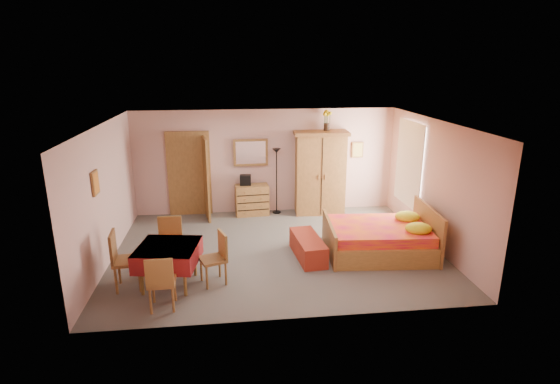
{
  "coord_description": "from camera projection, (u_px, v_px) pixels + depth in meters",
  "views": [
    {
      "loc": [
        -0.91,
        -8.17,
        3.71
      ],
      "look_at": [
        0.1,
        0.3,
        1.15
      ],
      "focal_mm": 28.0,
      "sensor_mm": 36.0,
      "label": 1
    }
  ],
  "objects": [
    {
      "name": "chair_east",
      "position": [
        213.0,
        259.0,
        7.49
      ],
      "size": [
        0.53,
        0.53,
        0.91
      ],
      "primitive_type": "cube",
      "rotation": [
        0.0,
        0.0,
        1.91
      ],
      "color": "olive",
      "rests_on": "floor"
    },
    {
      "name": "stereo",
      "position": [
        245.0,
        180.0,
        10.78
      ],
      "size": [
        0.28,
        0.21,
        0.25
      ],
      "primitive_type": "cube",
      "rotation": [
        0.0,
        0.0,
        -0.05
      ],
      "color": "black",
      "rests_on": "chest_of_drawers"
    },
    {
      "name": "floor",
      "position": [
        277.0,
        250.0,
        8.94
      ],
      "size": [
        6.5,
        6.5,
        0.0
      ],
      "primitive_type": "plane",
      "color": "slate",
      "rests_on": "ground"
    },
    {
      "name": "sunflower_vase",
      "position": [
        327.0,
        120.0,
        10.61
      ],
      "size": [
        0.21,
        0.21,
        0.5
      ],
      "primitive_type": "cube",
      "rotation": [
        0.0,
        0.0,
        0.02
      ],
      "color": "yellow",
      "rests_on": "wardrobe"
    },
    {
      "name": "ceiling",
      "position": [
        277.0,
        123.0,
        8.2
      ],
      "size": [
        6.5,
        6.5,
        0.0
      ],
      "primitive_type": "plane",
      "rotation": [
        3.14,
        0.0,
        0.0
      ],
      "color": "brown",
      "rests_on": "wall_back"
    },
    {
      "name": "bench",
      "position": [
        308.0,
        247.0,
        8.57
      ],
      "size": [
        0.57,
        1.28,
        0.41
      ],
      "primitive_type": "cube",
      "rotation": [
        0.0,
        0.0,
        0.09
      ],
      "color": "maroon",
      "rests_on": "floor"
    },
    {
      "name": "dining_table",
      "position": [
        169.0,
        265.0,
        7.46
      ],
      "size": [
        1.13,
        1.13,
        0.73
      ],
      "primitive_type": "cube",
      "rotation": [
        0.0,
        0.0,
        -0.16
      ],
      "color": "maroon",
      "rests_on": "floor"
    },
    {
      "name": "wall_right",
      "position": [
        434.0,
        184.0,
        8.94
      ],
      "size": [
        0.1,
        5.0,
        2.6
      ],
      "primitive_type": "cube",
      "color": "#CA9A92",
      "rests_on": "floor"
    },
    {
      "name": "wall_back",
      "position": [
        266.0,
        161.0,
        10.95
      ],
      "size": [
        6.5,
        0.1,
        2.6
      ],
      "primitive_type": "cube",
      "color": "#CA9A92",
      "rests_on": "floor"
    },
    {
      "name": "wardrobe",
      "position": [
        320.0,
        173.0,
        10.88
      ],
      "size": [
        1.37,
        0.76,
        2.08
      ],
      "primitive_type": "cube",
      "rotation": [
        0.0,
        0.0,
        -0.06
      ],
      "color": "#A36D37",
      "rests_on": "floor"
    },
    {
      "name": "chest_of_drawers",
      "position": [
        252.0,
        200.0,
        10.91
      ],
      "size": [
        0.85,
        0.47,
        0.77
      ],
      "primitive_type": "cube",
      "rotation": [
        0.0,
        0.0,
        0.08
      ],
      "color": "#A67038",
      "rests_on": "floor"
    },
    {
      "name": "chair_west",
      "position": [
        128.0,
        260.0,
        7.32
      ],
      "size": [
        0.5,
        0.5,
        1.02
      ],
      "primitive_type": "cube",
      "rotation": [
        0.0,
        0.0,
        -1.48
      ],
      "color": "#A36A37",
      "rests_on": "floor"
    },
    {
      "name": "wall_left",
      "position": [
        105.0,
        195.0,
        8.2
      ],
      "size": [
        0.1,
        5.0,
        2.6
      ],
      "primitive_type": "cube",
      "color": "#CA9A92",
      "rests_on": "floor"
    },
    {
      "name": "picture_back",
      "position": [
        357.0,
        150.0,
        11.11
      ],
      "size": [
        0.3,
        0.04,
        0.4
      ],
      "primitive_type": "cube",
      "color": "#D8BF59",
      "rests_on": "wall_back"
    },
    {
      "name": "wall_mirror",
      "position": [
        251.0,
        153.0,
        10.78
      ],
      "size": [
        0.85,
        0.07,
        0.67
      ],
      "primitive_type": "cube",
      "rotation": [
        0.0,
        0.0,
        0.03
      ],
      "color": "white",
      "rests_on": "wall_back"
    },
    {
      "name": "picture_left",
      "position": [
        95.0,
        183.0,
        7.52
      ],
      "size": [
        0.04,
        0.32,
        0.42
      ],
      "primitive_type": "cube",
      "color": "orange",
      "rests_on": "wall_left"
    },
    {
      "name": "wall_front",
      "position": [
        296.0,
        238.0,
        6.19
      ],
      "size": [
        6.5,
        0.1,
        2.6
      ],
      "primitive_type": "cube",
      "color": "#CA9A92",
      "rests_on": "floor"
    },
    {
      "name": "doorway",
      "position": [
        189.0,
        175.0,
        10.78
      ],
      "size": [
        1.06,
        0.12,
        2.15
      ],
      "primitive_type": "cube",
      "color": "#9E6B35",
      "rests_on": "floor"
    },
    {
      "name": "chair_south",
      "position": [
        162.0,
        281.0,
        6.73
      ],
      "size": [
        0.43,
        0.43,
        0.91
      ],
      "primitive_type": "cube",
      "rotation": [
        0.0,
        0.0,
        0.03
      ],
      "color": "#9F6936",
      "rests_on": "floor"
    },
    {
      "name": "chair_north",
      "position": [
        170.0,
        244.0,
        8.03
      ],
      "size": [
        0.44,
        0.44,
        0.96
      ],
      "primitive_type": "cube",
      "rotation": [
        0.0,
        0.0,
        3.14
      ],
      "color": "#9F6935",
      "rests_on": "floor"
    },
    {
      "name": "bed",
      "position": [
        379.0,
        230.0,
        8.69
      ],
      "size": [
        2.19,
        1.79,
        0.96
      ],
      "primitive_type": "cube",
      "rotation": [
        0.0,
        0.0,
        -0.08
      ],
      "color": "red",
      "rests_on": "floor"
    },
    {
      "name": "floor_lamp",
      "position": [
        277.0,
        181.0,
        10.92
      ],
      "size": [
        0.26,
        0.26,
        1.66
      ],
      "primitive_type": "cube",
      "rotation": [
        0.0,
        0.0,
        -0.25
      ],
      "color": "black",
      "rests_on": "floor"
    },
    {
      "name": "window",
      "position": [
        409.0,
        164.0,
        10.03
      ],
      "size": [
        0.08,
        1.4,
        1.95
      ],
      "primitive_type": "cube",
      "color": "white",
      "rests_on": "wall_right"
    }
  ]
}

